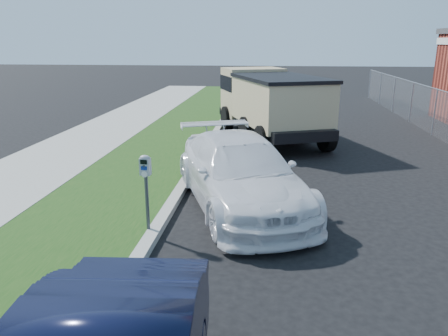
# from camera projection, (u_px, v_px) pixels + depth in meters

# --- Properties ---
(ground) EXTENTS (120.00, 120.00, 0.00)m
(ground) POSITION_uv_depth(u_px,v_px,m) (290.00, 234.00, 8.49)
(ground) COLOR black
(ground) RESTS_ON ground
(streetside) EXTENTS (6.12, 50.00, 0.15)m
(streetside) POSITION_uv_depth(u_px,v_px,m) (63.00, 188.00, 10.95)
(streetside) COLOR gray
(streetside) RESTS_ON ground
(parking_meter) EXTENTS (0.21, 0.16, 1.47)m
(parking_meter) POSITION_uv_depth(u_px,v_px,m) (146.00, 176.00, 8.07)
(parking_meter) COLOR #3F4247
(parking_meter) RESTS_ON ground
(white_wagon) EXTENTS (3.91, 5.77, 1.55)m
(white_wagon) POSITION_uv_depth(u_px,v_px,m) (240.00, 172.00, 9.83)
(white_wagon) COLOR white
(white_wagon) RESTS_ON ground
(dump_truck) EXTENTS (4.48, 6.85, 2.53)m
(dump_truck) POSITION_uv_depth(u_px,v_px,m) (269.00, 101.00, 16.60)
(dump_truck) COLOR black
(dump_truck) RESTS_ON ground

